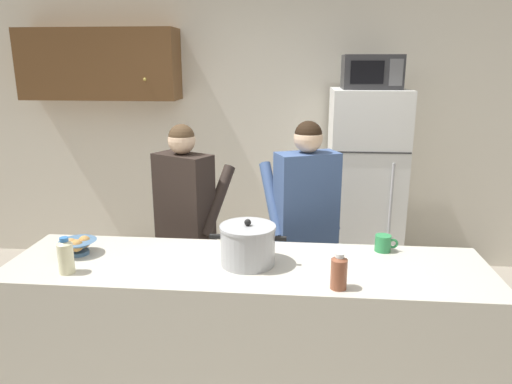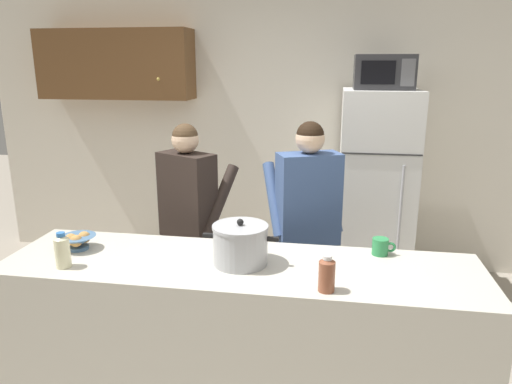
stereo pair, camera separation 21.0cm
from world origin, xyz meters
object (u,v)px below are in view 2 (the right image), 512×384
object	(u,v)px
refrigerator	(375,190)
person_by_sink	(307,212)
microwave	(384,72)
person_near_pot	(189,209)
bottle_mid_counter	(62,250)
coffee_mug	(381,247)
bread_bowl	(78,241)
cooking_pot	(241,244)
bottle_near_edge	(327,274)

from	to	relation	value
refrigerator	person_by_sink	distance (m)	1.25
microwave	person_near_pot	world-z (taller)	microwave
refrigerator	person_by_sink	xyz separation A→B (m)	(-0.54, -1.12, 0.12)
refrigerator	bottle_mid_counter	bearing A→B (deg)	-130.70
coffee_mug	bread_bowl	world-z (taller)	bread_bowl
refrigerator	bread_bowl	xyz separation A→B (m)	(-1.81, -1.81, 0.10)
microwave	person_by_sink	bearing A→B (deg)	-116.04
cooking_pot	bread_bowl	size ratio (longest dim) A/B	1.98
refrigerator	coffee_mug	xyz separation A→B (m)	(-0.10, -1.60, 0.09)
microwave	bread_bowl	xyz separation A→B (m)	(-1.81, -1.78, -0.92)
person_near_pot	bottle_mid_counter	size ratio (longest dim) A/B	8.15
person_by_sink	bottle_near_edge	distance (m)	0.99
cooking_pot	bread_bowl	distance (m)	0.97
microwave	person_near_pot	xyz separation A→B (m)	(-1.37, -1.07, -0.92)
person_by_sink	coffee_mug	bearing A→B (deg)	-47.70
microwave	cooking_pot	size ratio (longest dim) A/B	1.17
refrigerator	bottle_near_edge	xyz separation A→B (m)	(-0.39, -2.10, 0.13)
person_near_pot	person_by_sink	size ratio (longest dim) A/B	0.98
refrigerator	person_near_pot	bearing A→B (deg)	-141.36
bottle_near_edge	bottle_mid_counter	world-z (taller)	bottle_mid_counter
refrigerator	bottle_mid_counter	xyz separation A→B (m)	(-1.76, -2.05, 0.14)
person_by_sink	cooking_pot	size ratio (longest dim) A/B	3.92
person_near_pot	bottle_mid_counter	xyz separation A→B (m)	(-0.39, -0.95, 0.04)
bottle_near_edge	coffee_mug	bearing A→B (deg)	59.58
cooking_pot	bottle_near_edge	bearing A→B (deg)	-28.61
person_near_pot	microwave	bearing A→B (deg)	38.08
person_near_pot	person_by_sink	distance (m)	0.83
refrigerator	cooking_pot	size ratio (longest dim) A/B	4.27
bottle_near_edge	cooking_pot	bearing A→B (deg)	151.39
coffee_mug	microwave	bearing A→B (deg)	86.44
coffee_mug	bread_bowl	bearing A→B (deg)	-173.23
microwave	person_by_sink	xyz separation A→B (m)	(-0.54, -1.10, -0.89)
bread_bowl	bottle_near_edge	size ratio (longest dim) A/B	1.15
refrigerator	bottle_near_edge	bearing A→B (deg)	-100.51
cooking_pot	bread_bowl	bearing A→B (deg)	177.57
person_by_sink	bottle_mid_counter	xyz separation A→B (m)	(-1.22, -0.93, 0.02)
coffee_mug	bread_bowl	xyz separation A→B (m)	(-1.71, -0.20, 0.00)
refrigerator	microwave	xyz separation A→B (m)	(0.00, -0.02, 1.01)
bottle_mid_counter	bottle_near_edge	bearing A→B (deg)	-2.12
person_near_pot	bread_bowl	distance (m)	0.84
refrigerator	person_by_sink	bearing A→B (deg)	-115.60
refrigerator	person_near_pot	world-z (taller)	refrigerator
microwave	person_near_pot	size ratio (longest dim) A/B	0.31
bread_bowl	bottle_mid_counter	xyz separation A→B (m)	(0.05, -0.24, 0.04)
person_by_sink	coffee_mug	xyz separation A→B (m)	(0.44, -0.48, -0.03)
microwave	cooking_pot	bearing A→B (deg)	-114.98
person_by_sink	coffee_mug	world-z (taller)	person_by_sink
bread_bowl	bottle_mid_counter	bearing A→B (deg)	-77.80
person_near_pot	bottle_near_edge	world-z (taller)	person_near_pot
microwave	cooking_pot	xyz separation A→B (m)	(-0.85, -1.82, -0.86)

